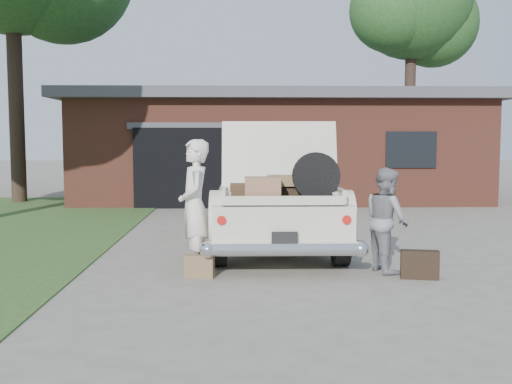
{
  "coord_description": "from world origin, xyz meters",
  "views": [
    {
      "loc": [
        -0.28,
        -8.36,
        1.9
      ],
      "look_at": [
        0.0,
        0.6,
        1.1
      ],
      "focal_mm": 42.0,
      "sensor_mm": 36.0,
      "label": 1
    }
  ],
  "objects": [
    {
      "name": "tree_right",
      "position": [
        6.89,
        16.23,
        7.19
      ],
      "size": [
        5.54,
        4.81,
        9.93
      ],
      "color": "#38281E",
      "rests_on": "ground"
    },
    {
      "name": "suitcase_right",
      "position": [
        2.19,
        -0.44,
        0.2
      ],
      "size": [
        0.53,
        0.26,
        0.39
      ],
      "primitive_type": "cube",
      "rotation": [
        0.0,
        0.0,
        -0.2
      ],
      "color": "black",
      "rests_on": "ground"
    },
    {
      "name": "woman_left",
      "position": [
        -0.89,
        0.04,
        0.95
      ],
      "size": [
        0.56,
        0.76,
        1.89
      ],
      "primitive_type": "imported",
      "rotation": [
        0.0,
        0.0,
        -1.4
      ],
      "color": "silver",
      "rests_on": "ground"
    },
    {
      "name": "sedan",
      "position": [
        0.36,
        2.17,
        0.78
      ],
      "size": [
        2.12,
        5.32,
        2.16
      ],
      "rotation": [
        0.0,
        0.0,
        -0.0
      ],
      "color": "beige",
      "rests_on": "ground"
    },
    {
      "name": "suitcase_left",
      "position": [
        -0.8,
        -0.28,
        0.16
      ],
      "size": [
        0.42,
        0.21,
        0.31
      ],
      "primitive_type": "cube",
      "rotation": [
        0.0,
        0.0,
        -0.2
      ],
      "color": "brown",
      "rests_on": "ground"
    },
    {
      "name": "house",
      "position": [
        0.98,
        11.47,
        1.67
      ],
      "size": [
        12.8,
        7.8,
        3.3
      ],
      "color": "brown",
      "rests_on": "ground"
    },
    {
      "name": "woman_right",
      "position": [
        1.85,
        0.05,
        0.75
      ],
      "size": [
        0.72,
        0.84,
        1.49
      ],
      "primitive_type": "imported",
      "rotation": [
        0.0,
        0.0,
        1.81
      ],
      "color": "gray",
      "rests_on": "ground"
    },
    {
      "name": "ground",
      "position": [
        0.0,
        0.0,
        0.0
      ],
      "size": [
        90.0,
        90.0,
        0.0
      ],
      "primitive_type": "plane",
      "color": "gray",
      "rests_on": "ground"
    }
  ]
}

